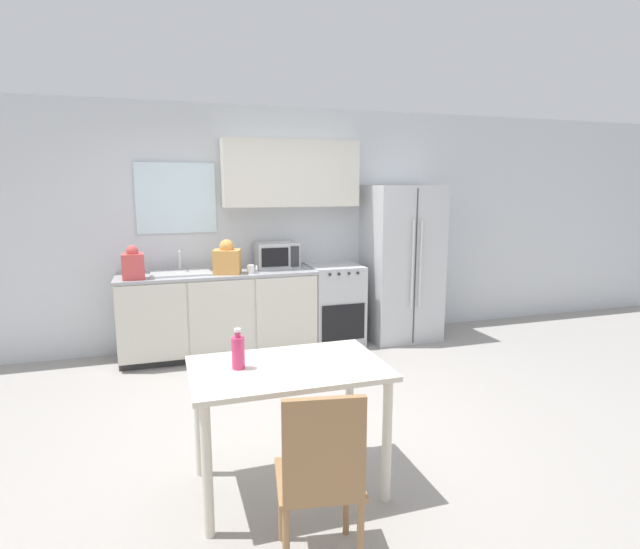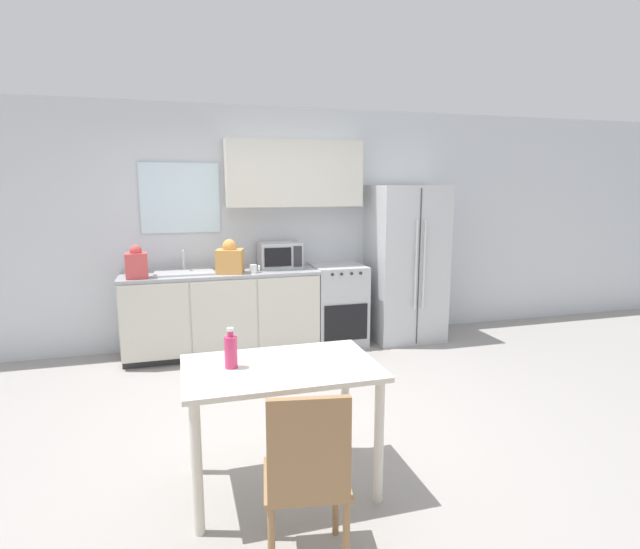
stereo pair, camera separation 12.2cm
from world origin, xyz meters
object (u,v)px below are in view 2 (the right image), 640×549
object	(u,v)px
refrigerator	(405,263)
microwave	(280,255)
dining_table	(281,385)
oven_range	(337,304)
dining_chair_near	(307,471)
coffee_mug	(254,269)
drink_bottle	(231,351)

from	to	relation	value
refrigerator	microwave	distance (m)	1.51
dining_table	oven_range	bearing A→B (deg)	65.34
oven_range	dining_chair_near	xyz separation A→B (m)	(-1.24, -3.37, 0.07)
oven_range	dining_table	size ratio (longest dim) A/B	0.82
refrigerator	dining_chair_near	xyz separation A→B (m)	(-2.08, -3.34, -0.38)
coffee_mug	dining_chair_near	xyz separation A→B (m)	(-0.25, -3.19, -0.42)
dining_table	dining_chair_near	xyz separation A→B (m)	(-0.03, -0.74, -0.12)
dining_chair_near	microwave	bearing A→B (deg)	90.03
oven_range	dining_chair_near	size ratio (longest dim) A/B	1.00
microwave	drink_bottle	size ratio (longest dim) A/B	1.95
oven_range	dining_table	world-z (taller)	oven_range
dining_chair_near	drink_bottle	xyz separation A→B (m)	(-0.25, 0.78, 0.34)
oven_range	microwave	size ratio (longest dim) A/B	1.99
dining_table	refrigerator	bearing A→B (deg)	51.81
coffee_mug	drink_bottle	world-z (taller)	drink_bottle
microwave	dining_table	world-z (taller)	microwave
microwave	dining_chair_near	bearing A→B (deg)	-99.53
dining_table	dining_chair_near	size ratio (longest dim) A/B	1.22
microwave	dining_chair_near	world-z (taller)	microwave
coffee_mug	drink_bottle	bearing A→B (deg)	-101.73
oven_range	refrigerator	world-z (taller)	refrigerator
coffee_mug	dining_chair_near	distance (m)	3.23
oven_range	microwave	bearing A→B (deg)	170.88
oven_range	dining_table	xyz separation A→B (m)	(-1.21, -2.64, 0.19)
dining_table	drink_bottle	xyz separation A→B (m)	(-0.28, 0.05, 0.22)
dining_table	dining_chair_near	bearing A→B (deg)	-92.23
refrigerator	microwave	bearing A→B (deg)	174.72
dining_chair_near	drink_bottle	distance (m)	0.89
refrigerator	dining_chair_near	distance (m)	3.95
coffee_mug	dining_chair_near	size ratio (longest dim) A/B	0.11
dining_chair_near	refrigerator	bearing A→B (deg)	67.68
dining_chair_near	coffee_mug	bearing A→B (deg)	95.13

